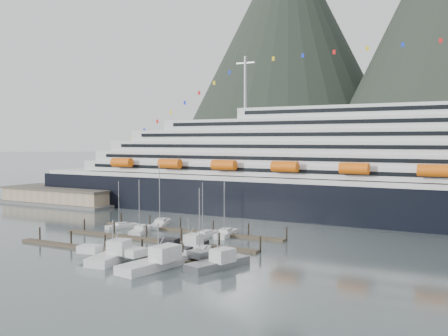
{
  "coord_description": "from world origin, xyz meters",
  "views": [
    {
      "loc": [
        60.94,
        -85.21,
        21.21
      ],
      "look_at": [
        1.1,
        22.0,
        14.77
      ],
      "focal_mm": 42.0,
      "sensor_mm": 36.0,
      "label": 1
    }
  ],
  "objects": [
    {
      "name": "ground",
      "position": [
        0.0,
        0.0,
        0.0
      ],
      "size": [
        1600.0,
        1600.0,
        0.0
      ],
      "primitive_type": "plane",
      "color": "#485555",
      "rests_on": "ground"
    },
    {
      "name": "cruise_ship",
      "position": [
        30.03,
        54.94,
        12.04
      ],
      "size": [
        210.0,
        30.4,
        50.3
      ],
      "color": "black",
      "rests_on": "ground"
    },
    {
      "name": "warehouse",
      "position": [
        -72.0,
        42.0,
        2.25
      ],
      "size": [
        46.0,
        20.0,
        5.8
      ],
      "color": "#595956",
      "rests_on": "ground"
    },
    {
      "name": "dock_near",
      "position": [
        -4.93,
        -9.95,
        0.31
      ],
      "size": [
        48.18,
        2.28,
        3.2
      ],
      "color": "#3F3629",
      "rests_on": "ground"
    },
    {
      "name": "dock_mid",
      "position": [
        -4.93,
        3.05,
        0.31
      ],
      "size": [
        48.18,
        2.28,
        3.2
      ],
      "color": "#3F3629",
      "rests_on": "ground"
    },
    {
      "name": "dock_far",
      "position": [
        -4.93,
        16.05,
        0.31
      ],
      "size": [
        48.18,
        2.28,
        3.2
      ],
      "color": "#3F3629",
      "rests_on": "ground"
    },
    {
      "name": "sailboat_a",
      "position": [
        -22.02,
        12.63,
        0.4
      ],
      "size": [
        5.19,
        8.21,
        11.79
      ],
      "rotation": [
        0.0,
        0.0,
        1.17
      ],
      "color": "#BABABA",
      "rests_on": "ground"
    },
    {
      "name": "sailboat_c",
      "position": [
        -14.33,
        10.12,
        0.42
      ],
      "size": [
        6.51,
        10.63,
        12.82
      ],
      "rotation": [
        0.0,
        0.0,
        1.96
      ],
      "color": "#BABABA",
      "rests_on": "ground"
    },
    {
      "name": "sailboat_d",
      "position": [
        1.65,
        12.38,
        0.4
      ],
      "size": [
        2.4,
        9.97,
        12.48
      ],
      "rotation": [
        0.0,
        0.0,
        1.58
      ],
      "color": "#BABABA",
      "rests_on": "ground"
    },
    {
      "name": "sailboat_e",
      "position": [
        -15.85,
        19.99,
        0.45
      ],
      "size": [
        7.4,
        11.65,
        15.98
      ],
      "rotation": [
        0.0,
        0.0,
        1.99
      ],
      "color": "#BABABA",
      "rests_on": "ground"
    },
    {
      "name": "sailboat_f",
      "position": [
        5.02,
        15.71,
        0.42
      ],
      "size": [
        4.36,
        9.88,
        12.78
      ],
      "rotation": [
        0.0,
        0.0,
        1.74
      ],
      "color": "#BABABA",
      "rests_on": "ground"
    },
    {
      "name": "sailboat_h",
      "position": [
        10.44,
        -3.72,
        0.43
      ],
      "size": [
        6.18,
        9.92,
        13.06
      ],
      "rotation": [
        0.0,
        0.0,
        1.96
      ],
      "color": "#BABABA",
      "rests_on": "ground"
    },
    {
      "name": "trawler_b",
      "position": [
        -0.84,
        -15.03,
        0.99
      ],
      "size": [
        9.94,
        12.92,
        8.08
      ],
      "rotation": [
        0.0,
        0.0,
        1.77
      ],
      "color": "#BABABA",
      "rests_on": "ground"
    },
    {
      "name": "trawler_c",
      "position": [
        8.99,
        -14.97,
        1.0
      ],
      "size": [
        11.66,
        16.37,
        8.2
      ],
      "rotation": [
        0.0,
        0.0,
        1.43
      ],
      "color": "#BABABA",
      "rests_on": "ground"
    },
    {
      "name": "trawler_d",
      "position": [
        17.86,
        -10.45,
        0.91
      ],
      "size": [
        9.82,
        12.65,
        7.22
      ],
      "rotation": [
        0.0,
        0.0,
        1.3
      ],
      "color": "gray",
      "rests_on": "ground"
    },
    {
      "name": "trawler_e",
      "position": [
        6.36,
        -1.7,
        0.9
      ],
      "size": [
        8.49,
        11.13,
        7.05
      ],
      "rotation": [
        0.0,
        0.0,
        1.66
      ],
      "color": "black",
      "rests_on": "ground"
    }
  ]
}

